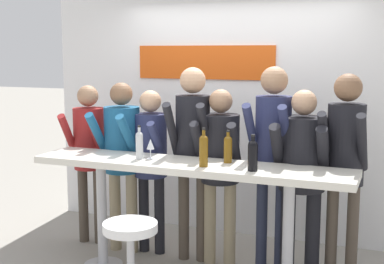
% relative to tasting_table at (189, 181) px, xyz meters
% --- Properties ---
extents(back_wall, '(4.37, 0.12, 2.74)m').
position_rel_tasting_table_xyz_m(back_wall, '(-0.00, 1.40, 0.48)').
color(back_wall, white).
rests_on(back_wall, ground_plane).
extents(tasting_table, '(2.77, 0.53, 1.05)m').
position_rel_tasting_table_xyz_m(tasting_table, '(0.00, 0.00, 0.00)').
color(tasting_table, silver).
rests_on(tasting_table, ground_plane).
extents(bar_stool, '(0.44, 0.44, 0.70)m').
position_rel_tasting_table_xyz_m(bar_stool, '(-0.21, -0.67, -0.42)').
color(bar_stool, '#B2B2B7').
rests_on(bar_stool, ground_plane).
extents(person_far_left, '(0.42, 0.54, 1.64)m').
position_rel_tasting_table_xyz_m(person_far_left, '(-1.31, 0.51, 0.14)').
color(person_far_left, '#473D33').
rests_on(person_far_left, ground_plane).
extents(person_left, '(0.43, 0.53, 1.69)m').
position_rel_tasting_table_xyz_m(person_left, '(-0.88, 0.42, 0.15)').
color(person_left, gray).
rests_on(person_left, ground_plane).
extents(person_center_left, '(0.37, 0.49, 1.61)m').
position_rel_tasting_table_xyz_m(person_center_left, '(-0.60, 0.49, 0.12)').
color(person_center_left, black).
rests_on(person_center_left, ground_plane).
extents(person_center, '(0.43, 0.57, 1.84)m').
position_rel_tasting_table_xyz_m(person_center, '(-0.14, 0.45, 0.27)').
color(person_center, '#473D33').
rests_on(person_center, ground_plane).
extents(person_center_right, '(0.45, 0.55, 1.65)m').
position_rel_tasting_table_xyz_m(person_center_right, '(0.13, 0.46, 0.13)').
color(person_center_right, gray).
rests_on(person_center_right, ground_plane).
extents(person_right, '(0.38, 0.54, 1.85)m').
position_rel_tasting_table_xyz_m(person_right, '(0.60, 0.50, 0.28)').
color(person_right, '#23283D').
rests_on(person_right, ground_plane).
extents(person_far_right, '(0.48, 0.56, 1.66)m').
position_rel_tasting_table_xyz_m(person_far_right, '(0.88, 0.43, 0.13)').
color(person_far_right, black).
rests_on(person_far_right, ground_plane).
extents(person_rightmost, '(0.39, 0.53, 1.80)m').
position_rel_tasting_table_xyz_m(person_rightmost, '(1.23, 0.49, 0.25)').
color(person_rightmost, '#473D33').
rests_on(person_rightmost, ground_plane).
extents(wine_bottle_0, '(0.07, 0.07, 0.32)m').
position_rel_tasting_table_xyz_m(wine_bottle_0, '(0.17, -0.10, 0.30)').
color(wine_bottle_0, brown).
rests_on(wine_bottle_0, tasting_table).
extents(wine_bottle_1, '(0.06, 0.06, 0.30)m').
position_rel_tasting_table_xyz_m(wine_bottle_1, '(-0.45, -0.02, 0.29)').
color(wine_bottle_1, '#B7BCC1').
rests_on(wine_bottle_1, tasting_table).
extents(wine_bottle_2, '(0.07, 0.07, 0.28)m').
position_rel_tasting_table_xyz_m(wine_bottle_2, '(0.31, 0.12, 0.29)').
color(wine_bottle_2, brown).
rests_on(wine_bottle_2, tasting_table).
extents(wine_bottle_3, '(0.08, 0.08, 0.29)m').
position_rel_tasting_table_xyz_m(wine_bottle_3, '(0.59, -0.10, 0.29)').
color(wine_bottle_3, black).
rests_on(wine_bottle_3, tasting_table).
extents(wine_glass_0, '(0.07, 0.07, 0.18)m').
position_rel_tasting_table_xyz_m(wine_glass_0, '(-0.37, 0.02, 0.28)').
color(wine_glass_0, silver).
rests_on(wine_glass_0, tasting_table).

